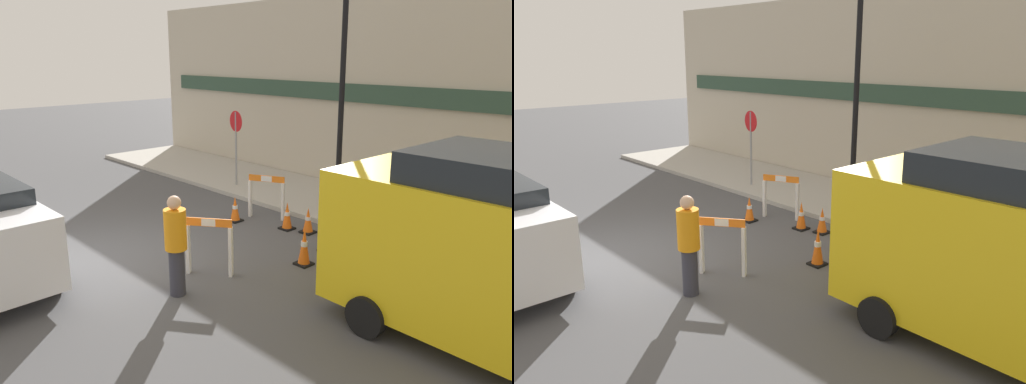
{
  "view_description": "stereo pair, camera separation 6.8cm",
  "coord_description": "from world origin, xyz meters",
  "views": [
    {
      "loc": [
        8.67,
        -4.15,
        3.86
      ],
      "look_at": [
        1.16,
        2.9,
        1.0
      ],
      "focal_mm": 35.0,
      "sensor_mm": 36.0,
      "label": 1
    },
    {
      "loc": [
        8.71,
        -4.1,
        3.86
      ],
      "look_at": [
        1.16,
        2.9,
        1.0
      ],
      "focal_mm": 35.0,
      "sensor_mm": 36.0,
      "label": 2
    }
  ],
  "objects": [
    {
      "name": "traffic_cone_2",
      "position": [
        1.33,
        3.72,
        0.31
      ],
      "size": [
        0.3,
        0.3,
        0.64
      ],
      "color": "black",
      "rests_on": "ground_plane"
    },
    {
      "name": "barricade_1",
      "position": [
        2.03,
        0.94,
        0.58
      ],
      "size": [
        0.76,
        0.61,
        1.07
      ],
      "rotation": [
        0.0,
        0.0,
        6.92
      ],
      "color": "white",
      "rests_on": "ground_plane"
    },
    {
      "name": "sidewalk_slab",
      "position": [
        0.0,
        6.05,
        0.06
      ],
      "size": [
        18.0,
        3.11,
        0.12
      ],
      "color": "#ADA89E",
      "rests_on": "ground_plane"
    },
    {
      "name": "traffic_cone_3",
      "position": [
        1.82,
        3.88,
        0.28
      ],
      "size": [
        0.3,
        0.3,
        0.59
      ],
      "color": "black",
      "rests_on": "ground_plane"
    },
    {
      "name": "ground_plane",
      "position": [
        0.0,
        0.0,
        0.0
      ],
      "size": [
        60.0,
        60.0,
        0.0
      ],
      "primitive_type": "plane",
      "color": "#4C4C4F"
    },
    {
      "name": "traffic_cone_4",
      "position": [
        2.8,
        3.34,
        0.33
      ],
      "size": [
        0.3,
        0.3,
        0.67
      ],
      "color": "black",
      "rests_on": "ground_plane"
    },
    {
      "name": "barricade_0",
      "position": [
        0.43,
        3.93,
        0.58
      ],
      "size": [
        0.86,
        0.53,
        1.06
      ],
      "rotation": [
        0.0,
        0.0,
        3.62
      ],
      "color": "white",
      "rests_on": "ground_plane"
    },
    {
      "name": "traffic_cone_0",
      "position": [
        0.09,
        3.22,
        0.29
      ],
      "size": [
        0.3,
        0.3,
        0.61
      ],
      "color": "black",
      "rests_on": "ground_plane"
    },
    {
      "name": "person_worker",
      "position": [
        2.29,
        0.07,
        0.91
      ],
      "size": [
        0.48,
        0.48,
        1.7
      ],
      "rotation": [
        0.0,
        0.0,
        2.02
      ],
      "color": "#33333D",
      "rests_on": "ground_plane"
    },
    {
      "name": "storefront_facade",
      "position": [
        0.0,
        7.68,
        2.75
      ],
      "size": [
        18.0,
        0.22,
        5.5
      ],
      "color": "#BCB29E",
      "rests_on": "ground_plane"
    },
    {
      "name": "streetlamp_post",
      "position": [
        1.54,
        5.26,
        3.68
      ],
      "size": [
        0.44,
        0.44,
        5.58
      ],
      "color": "black",
      "rests_on": "sidewalk_slab"
    },
    {
      "name": "stop_sign",
      "position": [
        -2.17,
        5.23,
        1.57
      ],
      "size": [
        0.6,
        0.1,
        2.17
      ],
      "rotation": [
        0.0,
        0.0,
        3.02
      ],
      "color": "gray",
      "rests_on": "sidewalk_slab"
    },
    {
      "name": "traffic_cone_1",
      "position": [
        2.92,
        2.5,
        0.36
      ],
      "size": [
        0.3,
        0.3,
        0.74
      ],
      "color": "black",
      "rests_on": "ground_plane"
    }
  ]
}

